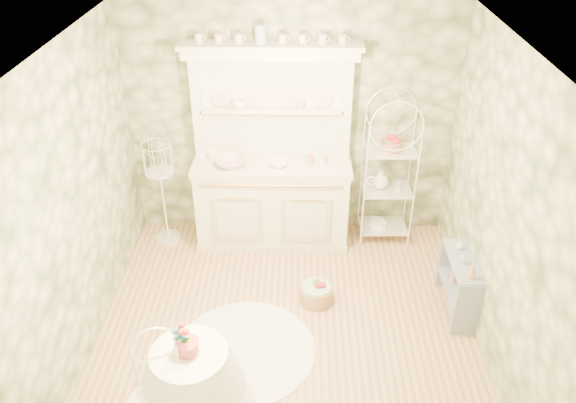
{
  "coord_description": "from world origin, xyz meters",
  "views": [
    {
      "loc": [
        0.09,
        -3.93,
        3.92
      ],
      "look_at": [
        0.0,
        0.5,
        1.15
      ],
      "focal_mm": 35.0,
      "sensor_mm": 36.0,
      "label": 1
    }
  ],
  "objects_px": {
    "round_table": "(193,386)",
    "side_shelf": "(459,284)",
    "birdcage_stand": "(162,187)",
    "kitchen_dresser": "(272,152)",
    "floor_basket": "(316,293)",
    "cafe_chair": "(154,397)",
    "bakers_rack": "(388,172)"
  },
  "relations": [
    {
      "from": "cafe_chair",
      "to": "birdcage_stand",
      "type": "xyz_separation_m",
      "value": [
        -0.49,
        2.67,
        0.22
      ]
    },
    {
      "from": "side_shelf",
      "to": "birdcage_stand",
      "type": "bearing_deg",
      "value": 155.78
    },
    {
      "from": "side_shelf",
      "to": "round_table",
      "type": "xyz_separation_m",
      "value": [
        -2.4,
        -1.31,
        0.02
      ]
    },
    {
      "from": "kitchen_dresser",
      "to": "birdcage_stand",
      "type": "relative_size",
      "value": 1.59
    },
    {
      "from": "kitchen_dresser",
      "to": "side_shelf",
      "type": "height_order",
      "value": "kitchen_dresser"
    },
    {
      "from": "side_shelf",
      "to": "floor_basket",
      "type": "relative_size",
      "value": 2.21
    },
    {
      "from": "round_table",
      "to": "birdcage_stand",
      "type": "bearing_deg",
      "value": 106.52
    },
    {
      "from": "round_table",
      "to": "side_shelf",
      "type": "bearing_deg",
      "value": 28.56
    },
    {
      "from": "cafe_chair",
      "to": "birdcage_stand",
      "type": "height_order",
      "value": "birdcage_stand"
    },
    {
      "from": "round_table",
      "to": "cafe_chair",
      "type": "xyz_separation_m",
      "value": [
        -0.24,
        -0.23,
        0.16
      ]
    },
    {
      "from": "side_shelf",
      "to": "round_table",
      "type": "distance_m",
      "value": 2.73
    },
    {
      "from": "floor_basket",
      "to": "cafe_chair",
      "type": "bearing_deg",
      "value": -127.53
    },
    {
      "from": "birdcage_stand",
      "to": "bakers_rack",
      "type": "bearing_deg",
      "value": 2.6
    },
    {
      "from": "round_table",
      "to": "birdcage_stand",
      "type": "relative_size",
      "value": 0.47
    },
    {
      "from": "cafe_chair",
      "to": "birdcage_stand",
      "type": "bearing_deg",
      "value": 78.39
    },
    {
      "from": "kitchen_dresser",
      "to": "cafe_chair",
      "type": "relative_size",
      "value": 2.3
    },
    {
      "from": "birdcage_stand",
      "to": "floor_basket",
      "type": "bearing_deg",
      "value": -31.12
    },
    {
      "from": "side_shelf",
      "to": "cafe_chair",
      "type": "bearing_deg",
      "value": -154.09
    },
    {
      "from": "kitchen_dresser",
      "to": "birdcage_stand",
      "type": "xyz_separation_m",
      "value": [
        -1.24,
        -0.06,
        -0.43
      ]
    },
    {
      "from": "side_shelf",
      "to": "kitchen_dresser",
      "type": "bearing_deg",
      "value": 143.43
    },
    {
      "from": "kitchen_dresser",
      "to": "birdcage_stand",
      "type": "height_order",
      "value": "kitchen_dresser"
    },
    {
      "from": "kitchen_dresser",
      "to": "floor_basket",
      "type": "height_order",
      "value": "kitchen_dresser"
    },
    {
      "from": "bakers_rack",
      "to": "side_shelf",
      "type": "height_order",
      "value": "bakers_rack"
    },
    {
      "from": "bakers_rack",
      "to": "round_table",
      "type": "bearing_deg",
      "value": -126.83
    },
    {
      "from": "kitchen_dresser",
      "to": "cafe_chair",
      "type": "distance_m",
      "value": 2.9
    },
    {
      "from": "kitchen_dresser",
      "to": "round_table",
      "type": "height_order",
      "value": "kitchen_dresser"
    },
    {
      "from": "kitchen_dresser",
      "to": "birdcage_stand",
      "type": "distance_m",
      "value": 1.31
    },
    {
      "from": "bakers_rack",
      "to": "birdcage_stand",
      "type": "xyz_separation_m",
      "value": [
        -2.54,
        -0.12,
        -0.16
      ]
    },
    {
      "from": "birdcage_stand",
      "to": "floor_basket",
      "type": "height_order",
      "value": "birdcage_stand"
    },
    {
      "from": "birdcage_stand",
      "to": "kitchen_dresser",
      "type": "bearing_deg",
      "value": 2.63
    },
    {
      "from": "kitchen_dresser",
      "to": "cafe_chair",
      "type": "xyz_separation_m",
      "value": [
        -0.76,
        -2.72,
        -0.65
      ]
    },
    {
      "from": "side_shelf",
      "to": "cafe_chair",
      "type": "height_order",
      "value": "cafe_chair"
    }
  ]
}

